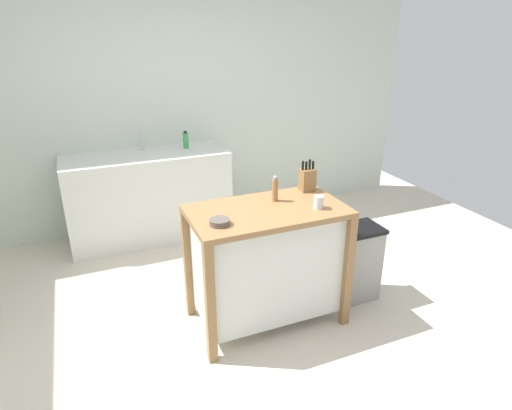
% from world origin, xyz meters
% --- Properties ---
extents(ground_plane, '(6.78, 6.78, 0.00)m').
position_xyz_m(ground_plane, '(0.00, 0.00, 0.00)').
color(ground_plane, beige).
rests_on(ground_plane, ground).
extents(wall_back, '(5.78, 0.10, 2.60)m').
position_xyz_m(wall_back, '(0.00, 2.25, 1.30)').
color(wall_back, silver).
rests_on(wall_back, ground).
extents(kitchen_island, '(1.09, 0.62, 0.92)m').
position_xyz_m(kitchen_island, '(0.25, 0.15, 0.51)').
color(kitchen_island, olive).
rests_on(kitchen_island, ground).
extents(knife_block, '(0.11, 0.09, 0.24)m').
position_xyz_m(knife_block, '(0.67, 0.36, 1.01)').
color(knife_block, olive).
rests_on(knife_block, kitchen_island).
extents(bowl_ceramic_small, '(0.13, 0.13, 0.04)m').
position_xyz_m(bowl_ceramic_small, '(-0.14, 0.03, 0.94)').
color(bowl_ceramic_small, '#564C47').
rests_on(bowl_ceramic_small, kitchen_island).
extents(drinking_cup, '(0.07, 0.07, 0.09)m').
position_xyz_m(drinking_cup, '(0.57, 0.02, 0.96)').
color(drinking_cup, silver).
rests_on(drinking_cup, kitchen_island).
extents(pepper_grinder, '(0.04, 0.04, 0.19)m').
position_xyz_m(pepper_grinder, '(0.36, 0.26, 1.01)').
color(pepper_grinder, '#9E7042').
rests_on(pepper_grinder, kitchen_island).
extents(trash_bin, '(0.36, 0.28, 0.63)m').
position_xyz_m(trash_bin, '(1.03, 0.14, 0.32)').
color(trash_bin, gray).
rests_on(trash_bin, ground).
extents(sink_counter, '(1.61, 0.60, 0.91)m').
position_xyz_m(sink_counter, '(-0.30, 1.90, 0.46)').
color(sink_counter, silver).
rests_on(sink_counter, ground).
extents(sink_faucet, '(0.02, 0.02, 0.22)m').
position_xyz_m(sink_faucet, '(-0.30, 2.04, 1.02)').
color(sink_faucet, '#B7BCC1').
rests_on(sink_faucet, sink_counter).
extents(bottle_spray_cleaner, '(0.06, 0.06, 0.18)m').
position_xyz_m(bottle_spray_cleaner, '(0.14, 1.96, 0.99)').
color(bottle_spray_cleaner, green).
rests_on(bottle_spray_cleaner, sink_counter).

